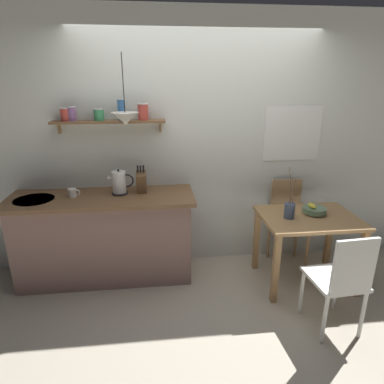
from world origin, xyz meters
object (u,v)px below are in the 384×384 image
(dining_chair_near, at_px, (341,278))
(fruit_bowl, at_px, (314,210))
(twig_vase, at_px, (289,210))
(electric_kettle, at_px, (120,183))
(knife_block, at_px, (141,182))
(dining_table, at_px, (308,228))
(dining_chair_far, at_px, (287,219))
(pendant_lamp, at_px, (125,118))
(coffee_mug_by_sink, at_px, (72,193))

(dining_chair_near, bearing_deg, fruit_bowl, 81.18)
(twig_vase, bearing_deg, fruit_bowl, 15.32)
(electric_kettle, xyz_separation_m, knife_block, (0.22, 0.03, -0.00))
(dining_chair_near, bearing_deg, dining_table, 86.17)
(fruit_bowl, xyz_separation_m, knife_block, (-1.72, 0.32, 0.26))
(fruit_bowl, relative_size, electric_kettle, 0.91)
(knife_block, bearing_deg, dining_chair_far, 1.46)
(dining_chair_far, xyz_separation_m, electric_kettle, (-1.82, -0.07, 0.51))
(fruit_bowl, xyz_separation_m, twig_vase, (-0.29, -0.08, 0.04))
(knife_block, bearing_deg, dining_chair_near, -35.10)
(pendant_lamp, bearing_deg, dining_chair_near, -30.09)
(dining_table, xyz_separation_m, pendant_lamp, (-1.75, 0.25, 1.07))
(dining_chair_near, xyz_separation_m, twig_vase, (-0.17, 0.72, 0.31))
(twig_vase, relative_size, knife_block, 1.75)
(dining_chair_far, height_order, electric_kettle, electric_kettle)
(dining_table, relative_size, electric_kettle, 3.66)
(twig_vase, xyz_separation_m, knife_block, (-1.42, 0.40, 0.22))
(dining_chair_near, height_order, pendant_lamp, pendant_lamp)
(dining_chair_far, bearing_deg, fruit_bowl, -71.95)
(coffee_mug_by_sink, bearing_deg, fruit_bowl, -5.99)
(electric_kettle, distance_m, knife_block, 0.22)
(coffee_mug_by_sink, bearing_deg, dining_table, -7.69)
(dining_chair_far, height_order, twig_vase, twig_vase)
(fruit_bowl, bearing_deg, knife_block, 169.55)
(twig_vase, bearing_deg, pendant_lamp, 170.23)
(dining_chair_near, relative_size, electric_kettle, 3.57)
(dining_chair_near, height_order, knife_block, knife_block)
(fruit_bowl, relative_size, twig_vase, 0.45)
(dining_chair_far, relative_size, twig_vase, 1.86)
(dining_chair_near, bearing_deg, coffee_mug_by_sink, 155.05)
(fruit_bowl, height_order, pendant_lamp, pendant_lamp)
(dining_chair_far, height_order, knife_block, knife_block)
(fruit_bowl, height_order, knife_block, knife_block)
(twig_vase, bearing_deg, dining_chair_far, 67.92)
(knife_block, xyz_separation_m, coffee_mug_by_sink, (-0.67, -0.07, -0.07))
(dining_chair_near, relative_size, twig_vase, 1.78)
(electric_kettle, bearing_deg, knife_block, 6.99)
(electric_kettle, bearing_deg, dining_table, -10.73)
(dining_table, distance_m, knife_block, 1.74)
(dining_chair_near, height_order, electric_kettle, electric_kettle)
(fruit_bowl, distance_m, twig_vase, 0.31)
(dining_chair_far, xyz_separation_m, pendant_lamp, (-1.71, -0.17, 1.16))
(dining_chair_far, xyz_separation_m, fruit_bowl, (0.12, -0.36, 0.25))
(electric_kettle, height_order, pendant_lamp, pendant_lamp)
(electric_kettle, bearing_deg, coffee_mug_by_sink, -175.07)
(dining_chair_far, xyz_separation_m, twig_vase, (-0.18, -0.44, 0.29))
(dining_table, height_order, electric_kettle, electric_kettle)
(dining_chair_far, height_order, pendant_lamp, pendant_lamp)
(pendant_lamp, bearing_deg, twig_vase, -9.77)
(dining_chair_far, bearing_deg, dining_chair_near, -90.40)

